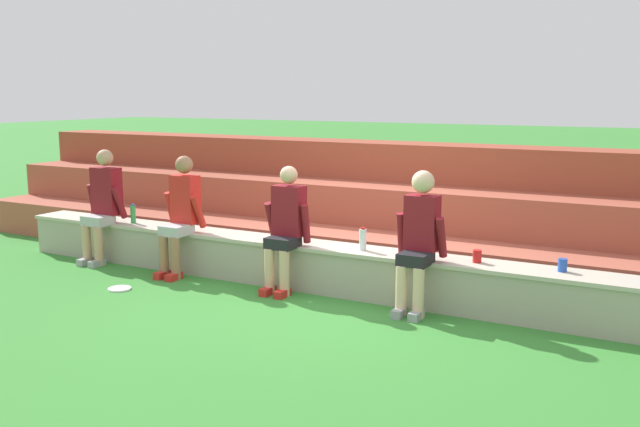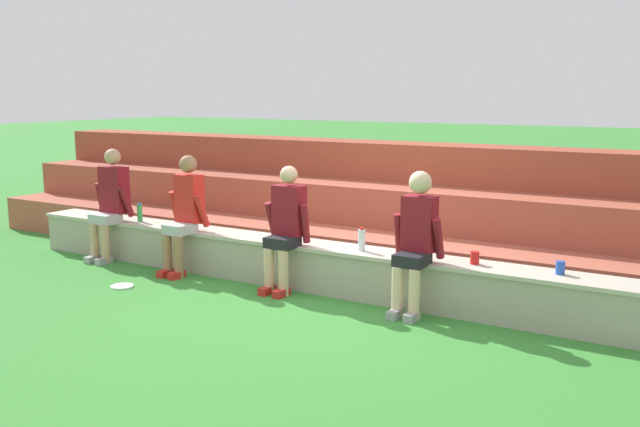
% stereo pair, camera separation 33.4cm
% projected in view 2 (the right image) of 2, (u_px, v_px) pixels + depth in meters
% --- Properties ---
extents(ground_plane, '(80.00, 80.00, 0.00)m').
position_uv_depth(ground_plane, '(328.00, 297.00, 7.50)').
color(ground_plane, '#388433').
extents(stone_seating_wall, '(9.00, 0.49, 0.50)m').
position_uv_depth(stone_seating_wall, '(338.00, 268.00, 7.65)').
color(stone_seating_wall, '#A8A08E').
rests_on(stone_seating_wall, ground).
extents(brick_bleachers, '(12.63, 2.09, 1.48)m').
position_uv_depth(brick_bleachers, '(404.00, 217.00, 9.03)').
color(brick_bleachers, '#AB5540').
rests_on(brick_bleachers, ground).
extents(person_far_left, '(0.55, 0.54, 1.44)m').
position_uv_depth(person_far_left, '(110.00, 201.00, 9.07)').
color(person_far_left, tan).
rests_on(person_far_left, ground).
extents(person_left_of_center, '(0.50, 0.57, 1.41)m').
position_uv_depth(person_left_of_center, '(184.00, 212.00, 8.39)').
color(person_left_of_center, '#996B4C').
rests_on(person_left_of_center, ground).
extents(person_center, '(0.52, 0.51, 1.37)m').
position_uv_depth(person_center, '(285.00, 226.00, 7.63)').
color(person_center, '#DBAD89').
rests_on(person_center, ground).
extents(person_right_of_center, '(0.50, 0.56, 1.40)m').
position_uv_depth(person_right_of_center, '(416.00, 238.00, 6.85)').
color(person_right_of_center, beige).
rests_on(person_right_of_center, ground).
extents(water_bottle_near_right, '(0.08, 0.08, 0.25)m').
position_uv_depth(water_bottle_near_right, '(362.00, 240.00, 7.40)').
color(water_bottle_near_right, silver).
rests_on(water_bottle_near_right, stone_seating_wall).
extents(water_bottle_mid_left, '(0.06, 0.06, 0.24)m').
position_uv_depth(water_bottle_mid_left, '(140.00, 213.00, 9.07)').
color(water_bottle_mid_left, green).
rests_on(water_bottle_mid_left, stone_seating_wall).
extents(water_bottle_mid_right, '(0.07, 0.07, 0.20)m').
position_uv_depth(water_bottle_mid_right, '(103.00, 209.00, 9.47)').
color(water_bottle_mid_right, red).
rests_on(water_bottle_mid_right, stone_seating_wall).
extents(plastic_cup_left_end, '(0.08, 0.08, 0.12)m').
position_uv_depth(plastic_cup_left_end, '(560.00, 268.00, 6.45)').
color(plastic_cup_left_end, blue).
rests_on(plastic_cup_left_end, stone_seating_wall).
extents(plastic_cup_right_end, '(0.09, 0.09, 0.12)m').
position_uv_depth(plastic_cup_right_end, '(475.00, 258.00, 6.84)').
color(plastic_cup_right_end, red).
rests_on(plastic_cup_right_end, stone_seating_wall).
extents(frisbee, '(0.25, 0.25, 0.02)m').
position_uv_depth(frisbee, '(122.00, 286.00, 7.88)').
color(frisbee, white).
rests_on(frisbee, ground).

